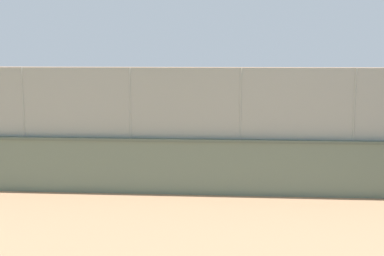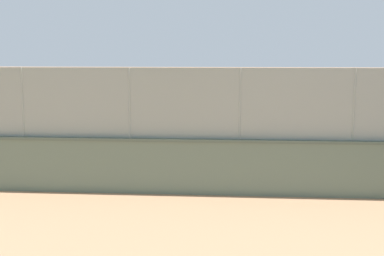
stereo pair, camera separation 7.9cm
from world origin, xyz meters
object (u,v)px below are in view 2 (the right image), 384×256
(player_near_wall_returning, at_px, (245,119))
(player_foreground_swinging, at_px, (84,131))
(player_baseline_waiting, at_px, (156,127))
(sports_ball, at_px, (123,158))

(player_near_wall_returning, height_order, player_foreground_swinging, player_foreground_swinging)
(player_baseline_waiting, height_order, sports_ball, player_baseline_waiting)
(player_foreground_swinging, bearing_deg, player_baseline_waiting, -157.60)
(player_baseline_waiting, distance_m, sports_ball, 2.71)
(player_near_wall_returning, bearing_deg, player_foreground_swinging, 35.64)
(player_baseline_waiting, distance_m, player_foreground_swinging, 2.99)
(player_baseline_waiting, xyz_separation_m, sports_ball, (0.88, 2.41, -0.86))
(sports_ball, bearing_deg, player_foreground_swinging, -33.93)
(player_near_wall_returning, relative_size, player_foreground_swinging, 0.96)
(player_near_wall_returning, distance_m, sports_ball, 7.64)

